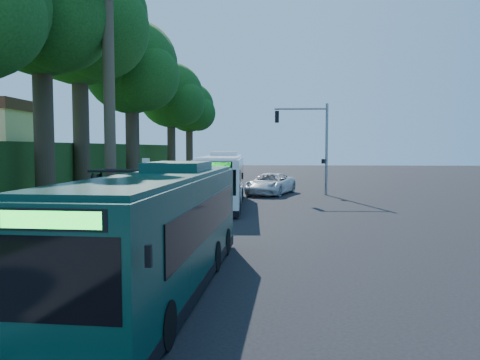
# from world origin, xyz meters

# --- Properties ---
(ground) EXTENTS (140.00, 140.00, 0.00)m
(ground) POSITION_xyz_m (0.00, 0.00, 0.00)
(ground) COLOR black
(ground) RESTS_ON ground
(sidewalk) EXTENTS (4.50, 70.00, 0.12)m
(sidewalk) POSITION_xyz_m (-7.30, 0.00, 0.06)
(sidewalk) COLOR gray
(sidewalk) RESTS_ON ground
(red_curb) EXTENTS (0.25, 30.00, 0.13)m
(red_curb) POSITION_xyz_m (-5.00, -4.00, 0.07)
(red_curb) COLOR maroon
(red_curb) RESTS_ON ground
(grass_verge) EXTENTS (8.00, 70.00, 0.06)m
(grass_verge) POSITION_xyz_m (-13.00, 5.00, 0.03)
(grass_verge) COLOR #234719
(grass_verge) RESTS_ON ground
(bus_shelter) EXTENTS (3.20, 1.51, 2.55)m
(bus_shelter) POSITION_xyz_m (-7.26, -2.86, 1.81)
(bus_shelter) COLOR black
(bus_shelter) RESTS_ON ground
(stop_sign_pole) EXTENTS (0.35, 0.06, 3.17)m
(stop_sign_pole) POSITION_xyz_m (-5.40, -5.00, 2.08)
(stop_sign_pole) COLOR gray
(stop_sign_pole) RESTS_ON ground
(traffic_signal_pole) EXTENTS (4.10, 0.30, 7.00)m
(traffic_signal_pole) POSITION_xyz_m (3.78, 10.00, 4.42)
(traffic_signal_pole) COLOR gray
(traffic_signal_pole) RESTS_ON ground
(tree_0) EXTENTS (8.40, 8.00, 15.70)m
(tree_0) POSITION_xyz_m (-12.40, -0.02, 11.20)
(tree_0) COLOR #382B1E
(tree_0) RESTS_ON ground
(tree_1) EXTENTS (10.50, 10.00, 18.26)m
(tree_1) POSITION_xyz_m (-13.37, 7.98, 12.73)
(tree_1) COLOR #382B1E
(tree_1) RESTS_ON ground
(tree_2) EXTENTS (8.82, 8.40, 15.12)m
(tree_2) POSITION_xyz_m (-11.89, 15.98, 10.48)
(tree_2) COLOR #382B1E
(tree_2) RESTS_ON ground
(tree_3) EXTENTS (10.08, 9.60, 17.28)m
(tree_3) POSITION_xyz_m (-13.88, 23.98, 11.98)
(tree_3) COLOR #382B1E
(tree_3) RESTS_ON ground
(tree_4) EXTENTS (8.40, 8.00, 14.14)m
(tree_4) POSITION_xyz_m (-11.40, 31.98, 9.73)
(tree_4) COLOR #382B1E
(tree_4) RESTS_ON ground
(tree_5) EXTENTS (7.35, 7.00, 12.86)m
(tree_5) POSITION_xyz_m (-10.41, 39.99, 8.96)
(tree_5) COLOR #382B1E
(tree_5) RESTS_ON ground
(white_bus) EXTENTS (2.68, 11.43, 3.39)m
(white_bus) POSITION_xyz_m (-2.60, 3.14, 1.66)
(white_bus) COLOR white
(white_bus) RESTS_ON ground
(teal_bus) EXTENTS (3.03, 11.00, 3.24)m
(teal_bus) POSITION_xyz_m (-2.66, -14.26, 1.58)
(teal_bus) COLOR #09352C
(teal_bus) RESTS_ON ground
(pickup) EXTENTS (4.51, 6.49, 1.65)m
(pickup) POSITION_xyz_m (0.52, 10.40, 0.82)
(pickup) COLOR silver
(pickup) RESTS_ON ground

